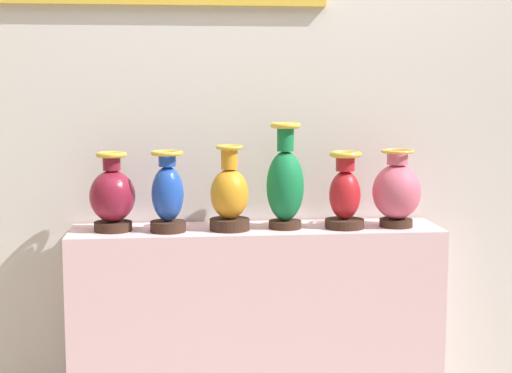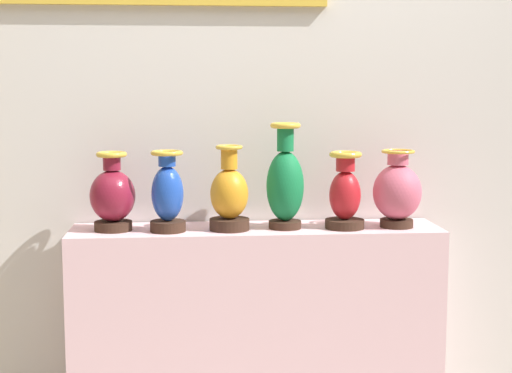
{
  "view_description": "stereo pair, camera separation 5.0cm",
  "coord_description": "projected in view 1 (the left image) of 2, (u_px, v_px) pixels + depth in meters",
  "views": [
    {
      "loc": [
        -0.31,
        -2.99,
        1.39
      ],
      "look_at": [
        0.0,
        0.0,
        1.0
      ],
      "focal_mm": 54.9,
      "sensor_mm": 36.0,
      "label": 1
    },
    {
      "loc": [
        -0.26,
        -2.99,
        1.39
      ],
      "look_at": [
        0.0,
        0.0,
        1.0
      ],
      "focal_mm": 54.9,
      "sensor_mm": 36.0,
      "label": 2
    }
  ],
  "objects": [
    {
      "name": "display_shelf",
      "position": [
        256.0,
        332.0,
        3.1
      ],
      "size": [
        1.44,
        0.32,
        0.84
      ],
      "primitive_type": "cube",
      "color": "beige",
      "rests_on": "ground_plane"
    },
    {
      "name": "back_wall",
      "position": [
        248.0,
        73.0,
        3.19
      ],
      "size": [
        3.75,
        0.14,
        2.84
      ],
      "color": "silver",
      "rests_on": "ground_plane"
    },
    {
      "name": "vase_burgundy",
      "position": [
        112.0,
        196.0,
        2.97
      ],
      "size": [
        0.17,
        0.17,
        0.3
      ],
      "color": "#382319",
      "rests_on": "display_shelf"
    },
    {
      "name": "vase_sapphire",
      "position": [
        168.0,
        195.0,
        2.95
      ],
      "size": [
        0.14,
        0.14,
        0.31
      ],
      "color": "#382319",
      "rests_on": "display_shelf"
    },
    {
      "name": "vase_amber",
      "position": [
        229.0,
        196.0,
        2.99
      ],
      "size": [
        0.15,
        0.15,
        0.33
      ],
      "color": "#382319",
      "rests_on": "display_shelf"
    },
    {
      "name": "vase_emerald",
      "position": [
        285.0,
        183.0,
        3.02
      ],
      "size": [
        0.15,
        0.15,
        0.41
      ],
      "color": "#382319",
      "rests_on": "display_shelf"
    },
    {
      "name": "vase_crimson",
      "position": [
        345.0,
        195.0,
        3.03
      ],
      "size": [
        0.15,
        0.15,
        0.3
      ],
      "color": "#382319",
      "rests_on": "display_shelf"
    },
    {
      "name": "vase_rose",
      "position": [
        397.0,
        191.0,
        3.06
      ],
      "size": [
        0.19,
        0.19,
        0.3
      ],
      "color": "#382319",
      "rests_on": "display_shelf"
    }
  ]
}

